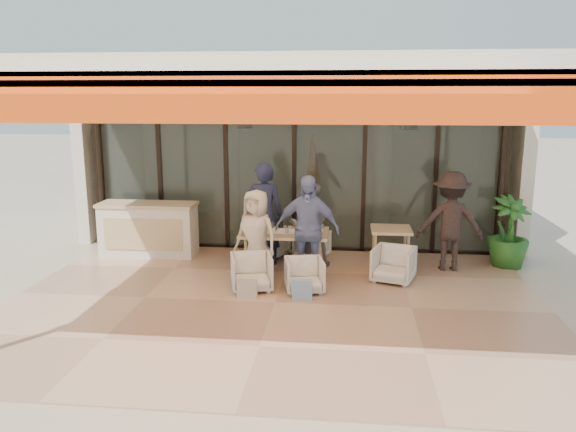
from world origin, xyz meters
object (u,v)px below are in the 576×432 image
(dining_table, at_px, (284,235))
(diner_cream, at_px, (256,236))
(side_table, at_px, (391,234))
(chair_far_left, at_px, (268,240))
(diner_navy, at_px, (264,214))
(chair_near_left, at_px, (251,271))
(side_chair, at_px, (394,263))
(host_counter, at_px, (149,229))
(diner_grey, at_px, (311,225))
(chair_far_right, at_px, (312,243))
(diner_periwinkle, at_px, (307,229))
(potted_palm, at_px, (509,232))
(standing_woman, at_px, (450,222))
(chair_near_right, at_px, (304,274))

(dining_table, relative_size, diner_cream, 0.97)
(dining_table, xyz_separation_m, side_table, (1.85, 0.43, -0.05))
(chair_far_left, relative_size, diner_cream, 0.43)
(diner_navy, xyz_separation_m, diner_cream, (0.00, -0.90, -0.17))
(chair_near_left, bearing_deg, side_chair, 1.40)
(host_counter, bearing_deg, diner_grey, -6.02)
(chair_far_left, distance_m, chair_far_right, 0.84)
(side_chair, bearing_deg, chair_far_left, 168.67)
(diner_navy, height_order, diner_grey, diner_navy)
(chair_far_left, relative_size, diner_periwinkle, 0.37)
(side_chair, bearing_deg, chair_far_right, 156.29)
(potted_palm, bearing_deg, host_counter, 179.90)
(diner_navy, relative_size, diner_grey, 1.23)
(diner_periwinkle, xyz_separation_m, side_table, (1.43, 0.89, -0.26))
(diner_periwinkle, bearing_deg, dining_table, 136.94)
(chair_far_right, height_order, standing_woman, standing_woman)
(chair_far_left, height_order, potted_palm, potted_palm)
(dining_table, bearing_deg, diner_periwinkle, -46.97)
(chair_near_right, relative_size, diner_periwinkle, 0.33)
(host_counter, bearing_deg, chair_near_left, -37.03)
(host_counter, height_order, dining_table, host_counter)
(chair_near_left, height_order, standing_woman, standing_woman)
(side_table, bearing_deg, side_chair, -90.00)
(host_counter, bearing_deg, side_chair, -13.46)
(side_table, height_order, standing_woman, standing_woman)
(standing_woman, bearing_deg, chair_far_right, -10.58)
(host_counter, distance_m, diner_cream, 2.61)
(chair_near_right, bearing_deg, dining_table, 102.22)
(chair_far_left, distance_m, side_table, 2.34)
(diner_cream, height_order, side_chair, diner_cream)
(host_counter, xyz_separation_m, chair_far_right, (3.13, 0.17, -0.23))
(side_chair, height_order, potted_palm, potted_palm)
(chair_near_right, height_order, diner_navy, diner_navy)
(diner_cream, distance_m, standing_woman, 3.40)
(diner_grey, distance_m, side_chair, 1.67)
(diner_periwinkle, relative_size, side_chair, 2.71)
(chair_far_right, height_order, diner_periwinkle, diner_periwinkle)
(chair_near_right, xyz_separation_m, diner_periwinkle, (-0.00, 0.50, 0.60))
(potted_palm, bearing_deg, dining_table, -169.08)
(chair_near_right, bearing_deg, chair_near_left, 168.22)
(chair_far_left, height_order, chair_near_left, chair_far_left)
(standing_woman, bearing_deg, side_table, 1.37)
(diner_navy, distance_m, standing_woman, 3.28)
(chair_near_left, bearing_deg, chair_near_right, -14.34)
(dining_table, height_order, chair_near_left, dining_table)
(host_counter, distance_m, chair_near_left, 2.88)
(diner_navy, relative_size, side_table, 2.52)
(side_chair, bearing_deg, diner_cream, -158.74)
(chair_near_left, bearing_deg, dining_table, 52.23)
(diner_cream, bearing_deg, chair_near_right, -9.24)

